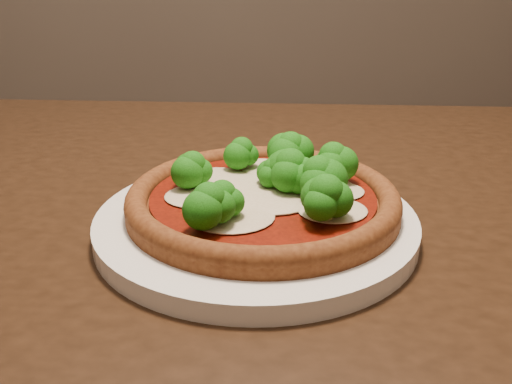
{
  "coord_description": "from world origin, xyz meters",
  "views": [
    {
      "loc": [
        0.03,
        -0.79,
        0.99
      ],
      "look_at": [
        0.07,
        -0.31,
        0.79
      ],
      "focal_mm": 40.0,
      "sensor_mm": 36.0,
      "label": 1
    }
  ],
  "objects": [
    {
      "name": "plate",
      "position": [
        0.07,
        -0.31,
        0.76
      ],
      "size": [
        0.3,
        0.3,
        0.02
      ],
      "primitive_type": "cylinder",
      "color": "white",
      "rests_on": "dining_table"
    },
    {
      "name": "pizza",
      "position": [
        0.08,
        -0.31,
        0.79
      ],
      "size": [
        0.25,
        0.25,
        0.06
      ],
      "rotation": [
        0.0,
        0.0,
        -0.07
      ],
      "color": "brown",
      "rests_on": "plate"
    },
    {
      "name": "dining_table",
      "position": [
        0.08,
        -0.24,
        0.65
      ],
      "size": [
        1.24,
        0.98,
        0.75
      ],
      "rotation": [
        0.0,
        0.0,
        -0.14
      ],
      "color": "black",
      "rests_on": "floor"
    }
  ]
}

